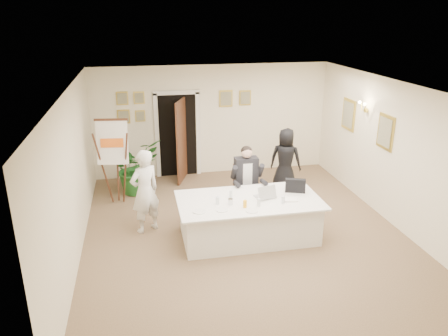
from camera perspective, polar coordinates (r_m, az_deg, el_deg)
name	(u,v)px	position (r m, az deg, el deg)	size (l,w,h in m)	color
floor	(244,233)	(8.49, 2.67, -8.53)	(7.00, 7.00, 0.00)	brown
ceiling	(247,87)	(7.57, 3.01, 10.46)	(6.00, 7.00, 0.02)	white
wall_back	(212,120)	(11.21, -1.55, 6.25)	(6.00, 0.10, 2.80)	white
wall_front	(325,271)	(4.93, 13.03, -12.93)	(6.00, 0.10, 2.80)	white
wall_left	(73,176)	(7.78, -19.12, -1.05)	(0.10, 7.00, 2.80)	white
wall_right	(395,155)	(9.11, 21.48, 1.63)	(0.10, 7.00, 2.80)	white
doorway	(179,137)	(11.02, -5.90, 3.99)	(1.14, 0.86, 2.20)	black
pictures_back_wall	(181,104)	(10.98, -5.70, 8.28)	(3.40, 0.06, 0.80)	gold
pictures_right_wall	(365,123)	(9.99, 17.97, 5.66)	(0.06, 2.20, 0.80)	gold
wall_sconce	(364,107)	(9.88, 17.82, 7.62)	(0.20, 0.30, 0.24)	gold
conference_table	(249,218)	(8.19, 3.24, -6.56)	(2.62, 1.40, 0.78)	silver
seated_man	(247,181)	(8.97, 2.97, -1.66)	(0.64, 0.68, 1.49)	black
flip_chart	(115,166)	(9.72, -14.02, 0.26)	(0.68, 0.46, 1.89)	#382311
standing_man	(145,191)	(8.38, -10.29, -3.03)	(0.60, 0.39, 1.64)	silver
standing_woman	(285,160)	(10.32, 8.03, 1.09)	(0.73, 0.48, 1.50)	black
potted_palm	(135,167)	(10.32, -11.54, 0.16)	(1.13, 0.98, 1.26)	#1D591F
laptop	(265,190)	(8.11, 5.40, -2.85)	(0.37, 0.38, 0.28)	#B7BABC
laptop_bag	(295,186)	(8.39, 9.30, -2.29)	(0.38, 0.10, 0.27)	black
paper_stack	(290,200)	(8.06, 8.59, -4.11)	(0.27, 0.19, 0.03)	white
plate_left	(199,211)	(7.54, -3.26, -5.69)	(0.23, 0.23, 0.01)	white
plate_mid	(222,210)	(7.59, -0.30, -5.49)	(0.21, 0.21, 0.01)	white
plate_near	(252,211)	(7.58, 3.66, -5.58)	(0.22, 0.22, 0.01)	white
glass_a	(218,201)	(7.80, -0.85, -4.27)	(0.07, 0.07, 0.14)	silver
glass_b	(259,202)	(7.75, 4.57, -4.49)	(0.06, 0.06, 0.14)	silver
glass_c	(283,200)	(7.90, 7.71, -4.12)	(0.06, 0.06, 0.14)	silver
glass_d	(231,194)	(8.06, 0.89, -3.44)	(0.06, 0.06, 0.14)	silver
oj_glass	(245,204)	(7.68, 2.75, -4.71)	(0.07, 0.07, 0.13)	#FFB015
steel_jug	(230,202)	(7.79, 0.85, -4.42)	(0.09, 0.09, 0.11)	silver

